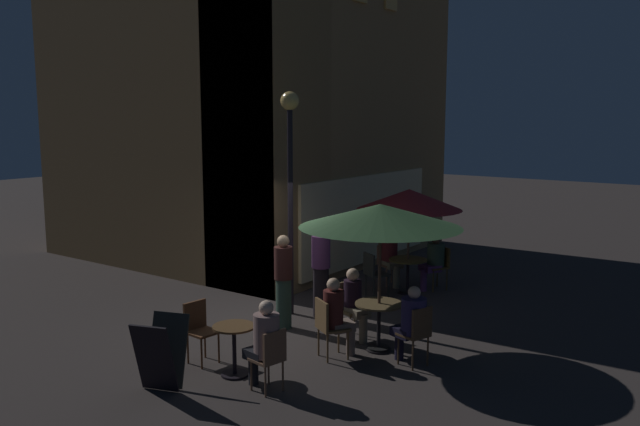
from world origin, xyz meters
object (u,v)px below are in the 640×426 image
object	(u,v)px
cafe_chair_2	(387,261)
patron_standing_7	(283,281)
menu_sandwich_board	(161,354)
cafe_chair_5	(418,331)
cafe_chair_7	(199,326)
cafe_chair_1	(439,263)
patron_seated_1	(391,254)
patron_seated_0	(434,258)
patron_seated_2	(355,300)
cafe_chair_6	(271,355)
cafe_chair_4	(328,323)
patron_seated_3	(337,313)
patron_seated_5	(264,339)
cafe_table_0	(408,267)
patron_seated_4	(411,320)
cafe_table_1	(379,315)
cafe_chair_0	(373,271)
cafe_table_2	(234,342)
patio_umbrella_1	(380,216)
street_lamp_near_corner	(290,157)
patio_umbrella_0	(409,200)
cafe_chair_3	(349,304)
patron_standing_6	(321,271)

from	to	relation	value
cafe_chair_2	patron_standing_7	size ratio (longest dim) A/B	0.52
patron_standing_7	menu_sandwich_board	bearing A→B (deg)	24.23
cafe_chair_5	cafe_chair_7	world-z (taller)	cafe_chair_7
cafe_chair_1	patron_seated_1	size ratio (longest dim) A/B	0.73
patron_seated_0	patron_seated_2	bearing A→B (deg)	34.30
cafe_chair_6	patron_seated_0	xyz separation A→B (m)	(6.10, 0.57, 0.16)
cafe_chair_4	patron_seated_3	world-z (taller)	patron_seated_3
patron_seated_5	cafe_chair_4	bearing A→B (deg)	-81.01
cafe_table_0	patron_seated_0	world-z (taller)	patron_seated_0
menu_sandwich_board	patron_standing_7	xyz separation A→B (m)	(3.01, 0.29, 0.34)
cafe_chair_6	patron_seated_3	bearing A→B (deg)	-78.96
cafe_chair_7	patron_seated_2	world-z (taller)	patron_seated_2
patron_seated_2	patron_seated_4	bearing A→B (deg)	1.35
cafe_table_1	cafe_chair_0	size ratio (longest dim) A/B	0.83
cafe_table_2	patio_umbrella_1	xyz separation A→B (m)	(2.09, -1.17, 1.68)
patron_seated_3	patron_seated_5	world-z (taller)	patron_seated_5
cafe_table_2	cafe_chair_5	bearing A→B (deg)	-47.45
patron_standing_7	street_lamp_near_corner	bearing A→B (deg)	-131.55
cafe_chair_7	patron_seated_1	bearing A→B (deg)	94.49
menu_sandwich_board	patron_seated_3	world-z (taller)	patron_seated_3
patio_umbrella_0	patron_seated_1	bearing A→B (deg)	60.65
patio_umbrella_1	patron_standing_7	distance (m)	2.33
cafe_chair_3	patron_seated_1	bearing A→B (deg)	128.93
patron_seated_1	patron_standing_6	size ratio (longest dim) A/B	0.73
cafe_table_2	cafe_chair_1	xyz separation A→B (m)	(6.08, -0.31, 0.07)
patio_umbrella_1	cafe_chair_0	size ratio (longest dim) A/B	2.73
cafe_chair_3	patron_seated_3	bearing A→B (deg)	-47.79
patio_umbrella_1	patron_seated_4	bearing A→B (deg)	-107.99
patron_seated_2	patron_standing_7	xyz separation A→B (m)	(-0.25, 1.32, 0.17)
cafe_table_2	cafe_chair_6	xyz separation A→B (m)	(-0.15, -0.81, 0.03)
patio_umbrella_1	cafe_chair_3	distance (m)	1.79
cafe_table_0	patio_umbrella_0	size ratio (longest dim) A/B	0.36
cafe_chair_7	cafe_chair_3	bearing A→B (deg)	67.54
street_lamp_near_corner	cafe_chair_3	bearing A→B (deg)	-105.44
cafe_chair_4	cafe_table_1	bearing A→B (deg)	0.00
patron_seated_3	cafe_chair_1	bearing A→B (deg)	36.65
menu_sandwich_board	cafe_table_2	distance (m)	1.05
cafe_chair_6	patron_seated_2	world-z (taller)	patron_seated_2
patron_seated_1	patron_standing_7	bearing A→B (deg)	-61.60
cafe_table_1	cafe_chair_5	world-z (taller)	cafe_chair_5
cafe_table_1	patron_seated_0	distance (m)	3.97
cafe_chair_1	cafe_chair_3	xyz separation A→B (m)	(-3.71, -0.12, 0.00)
cafe_table_1	patio_umbrella_0	world-z (taller)	patio_umbrella_0
cafe_chair_2	cafe_chair_4	world-z (taller)	cafe_chair_4
patio_umbrella_0	patron_standing_7	bearing A→B (deg)	168.48
patron_standing_7	cafe_table_2	bearing A→B (deg)	38.83
patron_seated_5	cafe_table_1	bearing A→B (deg)	-92.15
cafe_chair_2	patron_seated_5	size ratio (longest dim) A/B	0.69
cafe_chair_7	patron_standing_7	xyz separation A→B (m)	(1.99, -0.04, 0.28)
cafe_chair_5	cafe_table_1	bearing A→B (deg)	0.00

